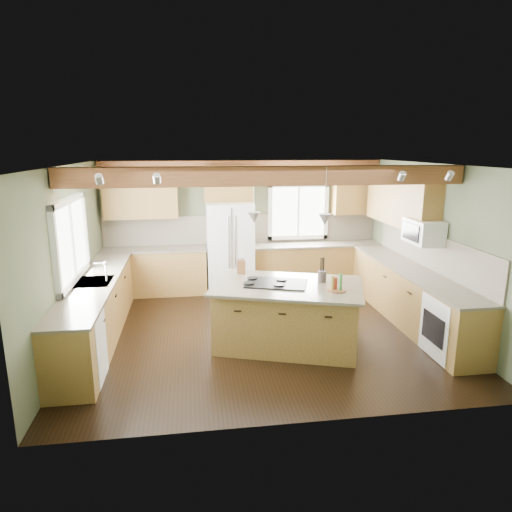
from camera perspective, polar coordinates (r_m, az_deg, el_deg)
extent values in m
plane|color=black|center=(7.34, 0.67, -9.38)|extent=(5.60, 5.60, 0.00)
plane|color=silver|center=(6.77, 0.74, 11.34)|extent=(5.60, 5.60, 0.00)
plane|color=#4B573D|center=(9.37, -1.67, 3.96)|extent=(5.60, 0.00, 5.60)
plane|color=#4B573D|center=(7.08, -22.30, -0.21)|extent=(0.00, 5.00, 5.00)
plane|color=#4B573D|center=(7.87, 21.29, 1.17)|extent=(0.00, 5.00, 5.00)
cube|color=#5B2C1A|center=(6.26, 1.49, 9.97)|extent=(5.55, 0.26, 0.26)
cube|color=#5B2C1A|center=(9.15, -1.65, 11.54)|extent=(5.55, 0.20, 0.10)
cube|color=brown|center=(9.37, -1.65, 3.40)|extent=(5.58, 0.03, 0.58)
cube|color=brown|center=(7.92, 20.97, 0.61)|extent=(0.03, 3.70, 0.58)
cube|color=brown|center=(9.23, -12.52, -1.98)|extent=(2.02, 0.60, 0.88)
cube|color=#494235|center=(9.12, -12.67, 0.81)|extent=(2.06, 0.64, 0.04)
cube|color=brown|center=(9.55, 7.49, -1.25)|extent=(2.62, 0.60, 0.88)
cube|color=#494235|center=(9.44, 7.58, 1.45)|extent=(2.66, 0.64, 0.04)
cube|color=brown|center=(7.30, -19.30, -6.62)|extent=(0.60, 3.70, 0.88)
cube|color=#494235|center=(7.16, -19.59, -3.15)|extent=(0.64, 3.74, 0.04)
cube|color=brown|center=(7.99, 18.71, -4.84)|extent=(0.60, 3.70, 0.88)
cube|color=#494235|center=(7.86, 18.96, -1.65)|extent=(0.64, 3.74, 0.04)
cube|color=brown|center=(9.10, -14.22, 7.40)|extent=(1.40, 0.35, 0.90)
cube|color=brown|center=(9.07, -3.48, 9.03)|extent=(0.96, 0.35, 0.70)
cube|color=brown|center=(8.47, 17.67, 6.75)|extent=(0.35, 2.20, 0.90)
cube|color=brown|center=(9.65, 12.25, 7.83)|extent=(0.90, 0.35, 0.90)
cube|color=white|center=(7.07, -22.22, 1.85)|extent=(0.04, 1.60, 1.05)
cube|color=white|center=(9.51, 5.26, 5.58)|extent=(1.10, 0.04, 1.00)
cube|color=#262628|center=(7.16, -19.59, -3.11)|extent=(0.50, 0.65, 0.03)
cylinder|color=#B2B2B7|center=(7.08, -18.26, -1.96)|extent=(0.02, 0.02, 0.28)
cube|color=white|center=(6.12, -21.47, -10.84)|extent=(0.60, 0.60, 0.84)
cube|color=white|center=(6.92, 23.46, -8.18)|extent=(0.60, 0.72, 0.84)
cube|color=white|center=(7.67, 20.20, 2.88)|extent=(0.40, 0.70, 0.38)
cone|color=#B2B2B7|center=(6.45, -0.25, 4.81)|extent=(0.18, 0.18, 0.16)
cone|color=#B2B2B7|center=(6.35, 8.60, 4.51)|extent=(0.18, 0.18, 0.16)
cube|color=white|center=(9.05, -3.26, 1.01)|extent=(0.90, 0.74, 1.80)
cube|color=olive|center=(6.75, 3.93, -7.48)|extent=(2.26, 1.78, 0.88)
cube|color=#494235|center=(6.60, 3.99, -3.76)|extent=(2.43, 1.95, 0.04)
cube|color=black|center=(6.61, 2.58, -3.44)|extent=(1.00, 0.82, 0.02)
cube|color=brown|center=(7.13, -1.84, -1.40)|extent=(0.14, 0.12, 0.21)
cylinder|color=#3D3431|center=(6.76, 8.25, -2.54)|extent=(0.18, 0.18, 0.17)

